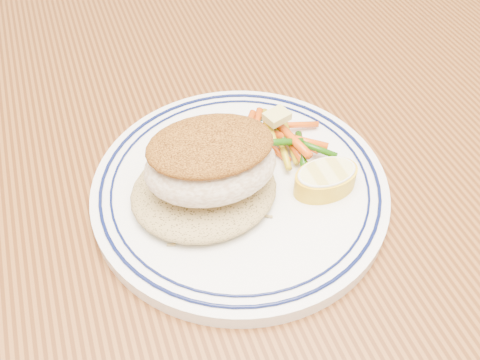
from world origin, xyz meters
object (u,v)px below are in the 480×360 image
object	(u,v)px
fish_fillet	(211,161)
lemon_wedge	(326,179)
rice_pilaf	(204,188)
vegetable_pile	(274,139)
plate	(240,188)
dining_table	(226,258)

from	to	relation	value
fish_fillet	lemon_wedge	xyz separation A→B (m)	(0.10, -0.02, -0.03)
rice_pilaf	vegetable_pile	bearing A→B (deg)	23.42
plate	vegetable_pile	bearing A→B (deg)	33.94
fish_fillet	plate	bearing A→B (deg)	13.73
vegetable_pile	rice_pilaf	bearing A→B (deg)	-156.58
vegetable_pile	lemon_wedge	xyz separation A→B (m)	(0.02, -0.06, -0.00)
plate	vegetable_pile	xyz separation A→B (m)	(0.04, 0.03, 0.02)
plate	vegetable_pile	world-z (taller)	vegetable_pile
rice_pilaf	lemon_wedge	bearing A→B (deg)	-14.48
fish_fillet	lemon_wedge	distance (m)	0.11
dining_table	plate	size ratio (longest dim) A/B	5.61
dining_table	lemon_wedge	world-z (taller)	lemon_wedge
dining_table	rice_pilaf	bearing A→B (deg)	-165.39
dining_table	fish_fillet	distance (m)	0.16
plate	lemon_wedge	world-z (taller)	lemon_wedge
lemon_wedge	dining_table	bearing A→B (deg)	159.44
dining_table	plate	world-z (taller)	plate
rice_pilaf	vegetable_pile	world-z (taller)	vegetable_pile
rice_pilaf	lemon_wedge	xyz separation A→B (m)	(0.10, -0.03, 0.00)
dining_table	fish_fillet	xyz separation A→B (m)	(-0.01, -0.01, 0.16)
dining_table	lemon_wedge	size ratio (longest dim) A/B	25.53
rice_pilaf	fish_fillet	distance (m)	0.03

